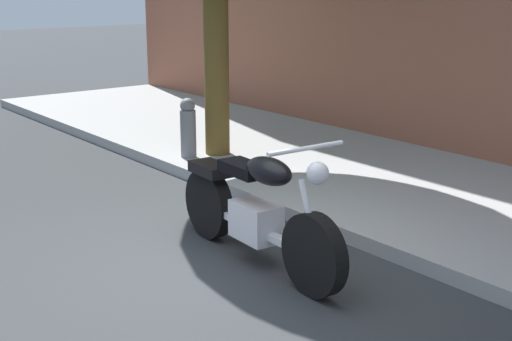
# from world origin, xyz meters

# --- Properties ---
(ground_plane) EXTENTS (60.00, 60.00, 0.00)m
(ground_plane) POSITION_xyz_m (0.00, 0.00, 0.00)
(ground_plane) COLOR #303335
(sidewalk) EXTENTS (18.07, 3.22, 0.14)m
(sidewalk) POSITION_xyz_m (0.00, 2.91, 0.07)
(sidewalk) COLOR #979797
(sidewalk) RESTS_ON ground
(motorcycle) EXTENTS (2.21, 0.70, 1.16)m
(motorcycle) POSITION_xyz_m (0.01, 0.38, 0.47)
(motorcycle) COLOR black
(motorcycle) RESTS_ON ground
(fire_hydrant) EXTENTS (0.20, 0.20, 0.91)m
(fire_hydrant) POSITION_xyz_m (-3.02, 1.66, 0.46)
(fire_hydrant) COLOR slate
(fire_hydrant) RESTS_ON ground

